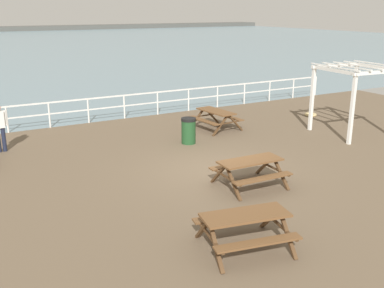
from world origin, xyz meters
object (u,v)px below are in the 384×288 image
Objects in this scene: picnic_table_far_right at (245,222)px; lattice_pergola at (355,83)px; picnic_table_near_left at (250,166)px; litter_bin at (189,131)px; picnic_table_near_right at (216,115)px.

lattice_pergola reaches higher than picnic_table_far_right.
picnic_table_near_left is 1.95× the size of litter_bin.
litter_bin is at bearing 85.27° from picnic_table_near_left.
picnic_table_near_right is at bearing 72.29° from picnic_table_far_right.
litter_bin is (2.63, 7.18, -0.10)m from picnic_table_far_right.
lattice_pergola is (6.77, 2.55, 1.41)m from picnic_table_near_left.
lattice_pergola reaches higher than picnic_table_near_right.
picnic_table_far_right is 10.40m from lattice_pergola.
litter_bin reaches higher than picnic_table_near_right.
picnic_table_near_left is at bearing -96.64° from litter_bin.
picnic_table_far_right is 7.65m from litter_bin.
picnic_table_far_right is (-4.58, -8.41, 0.00)m from picnic_table_near_right.
picnic_table_far_right is at bearing 145.60° from picnic_table_near_right.
picnic_table_near_right is 2.30m from litter_bin.
picnic_table_near_right is at bearing 68.52° from picnic_table_near_left.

